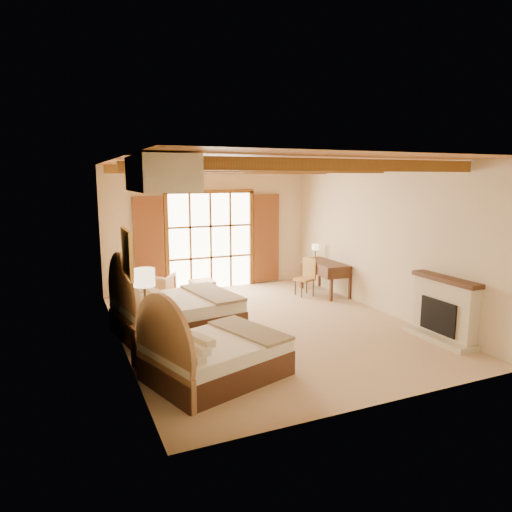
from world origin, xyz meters
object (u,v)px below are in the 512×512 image
armchair (155,289)px  desk (325,276)px  bed_near (208,354)px  bed_far (169,311)px  nightstand (154,347)px

armchair → desk: size_ratio=0.52×
bed_near → desk: bearing=22.3°
bed_far → armchair: (0.13, 2.03, -0.06)m
desk → nightstand: bearing=-144.3°
bed_near → bed_far: size_ratio=0.95×
bed_far → desk: (4.30, 1.39, 0.01)m
nightstand → bed_near: bearing=-59.7°
bed_near → bed_far: bearing=73.4°
desk → armchair: bearing=176.5°
nightstand → armchair: bearing=66.7°
nightstand → armchair: (0.73, 3.52, 0.05)m
nightstand → desk: size_ratio=0.41×
bed_far → nightstand: (-0.59, -1.49, -0.11)m
bed_far → nightstand: size_ratio=3.70×
bed_near → bed_far: 2.21m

